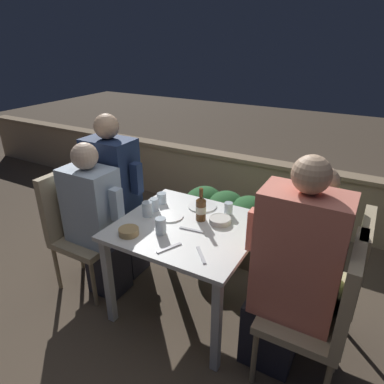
{
  "coord_description": "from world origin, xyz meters",
  "views": [
    {
      "loc": [
        1.0,
        -1.73,
        1.87
      ],
      "look_at": [
        0.0,
        0.06,
        0.93
      ],
      "focal_mm": 32.0,
      "sensor_mm": 36.0,
      "label": 1
    }
  ],
  "objects_px": {
    "person_blue_shirt": "(97,221)",
    "chair_left_far": "(99,205)",
    "beer_bottle": "(201,208)",
    "potted_plant": "(120,190)",
    "chair_right_near": "(326,306)",
    "chair_right_far": "(338,276)",
    "person_navy_jumper": "(117,197)",
    "chair_left_near": "(77,220)",
    "person_coral_top": "(290,274)",
    "person_green_blouse": "(304,257)"
  },
  "relations": [
    {
      "from": "person_blue_shirt",
      "to": "chair_left_far",
      "type": "bearing_deg",
      "value": 131.23
    },
    {
      "from": "person_navy_jumper",
      "to": "beer_bottle",
      "type": "xyz_separation_m",
      "value": [
        0.8,
        -0.05,
        0.12
      ]
    },
    {
      "from": "chair_right_far",
      "to": "potted_plant",
      "type": "xyz_separation_m",
      "value": [
        -2.17,
        0.56,
        -0.13
      ]
    },
    {
      "from": "person_navy_jumper",
      "to": "person_green_blouse",
      "type": "distance_m",
      "value": 1.51
    },
    {
      "from": "chair_right_near",
      "to": "chair_right_far",
      "type": "distance_m",
      "value": 0.3
    },
    {
      "from": "chair_right_near",
      "to": "person_green_blouse",
      "type": "xyz_separation_m",
      "value": [
        -0.19,
        0.3,
        0.06
      ]
    },
    {
      "from": "person_coral_top",
      "to": "person_blue_shirt",
      "type": "bearing_deg",
      "value": 179.05
    },
    {
      "from": "person_navy_jumper",
      "to": "person_green_blouse",
      "type": "xyz_separation_m",
      "value": [
        1.5,
        -0.01,
        -0.07
      ]
    },
    {
      "from": "potted_plant",
      "to": "person_coral_top",
      "type": "bearing_deg",
      "value": -23.92
    },
    {
      "from": "person_navy_jumper",
      "to": "beer_bottle",
      "type": "relative_size",
      "value": 5.68
    },
    {
      "from": "chair_left_far",
      "to": "person_coral_top",
      "type": "relative_size",
      "value": 0.69
    },
    {
      "from": "beer_bottle",
      "to": "chair_right_near",
      "type": "bearing_deg",
      "value": -16.33
    },
    {
      "from": "chair_right_near",
      "to": "person_green_blouse",
      "type": "distance_m",
      "value": 0.36
    },
    {
      "from": "person_green_blouse",
      "to": "beer_bottle",
      "type": "xyz_separation_m",
      "value": [
        -0.71,
        -0.04,
        0.19
      ]
    },
    {
      "from": "person_coral_top",
      "to": "person_green_blouse",
      "type": "height_order",
      "value": "person_coral_top"
    },
    {
      "from": "person_navy_jumper",
      "to": "person_coral_top",
      "type": "distance_m",
      "value": 1.52
    },
    {
      "from": "person_blue_shirt",
      "to": "chair_left_far",
      "type": "xyz_separation_m",
      "value": [
        -0.25,
        0.29,
        -0.05
      ]
    },
    {
      "from": "person_coral_top",
      "to": "beer_bottle",
      "type": "height_order",
      "value": "person_coral_top"
    },
    {
      "from": "person_navy_jumper",
      "to": "beer_bottle",
      "type": "height_order",
      "value": "person_navy_jumper"
    },
    {
      "from": "chair_left_near",
      "to": "chair_right_near",
      "type": "bearing_deg",
      "value": -0.74
    },
    {
      "from": "chair_left_far",
      "to": "chair_right_far",
      "type": "distance_m",
      "value": 1.92
    },
    {
      "from": "person_coral_top",
      "to": "beer_bottle",
      "type": "bearing_deg",
      "value": 159.18
    },
    {
      "from": "chair_right_far",
      "to": "beer_bottle",
      "type": "distance_m",
      "value": 0.95
    },
    {
      "from": "chair_left_near",
      "to": "chair_left_far",
      "type": "relative_size",
      "value": 1.0
    },
    {
      "from": "chair_left_near",
      "to": "person_coral_top",
      "type": "relative_size",
      "value": 0.69
    },
    {
      "from": "chair_left_far",
      "to": "person_coral_top",
      "type": "bearing_deg",
      "value": -10.34
    },
    {
      "from": "person_green_blouse",
      "to": "beer_bottle",
      "type": "bearing_deg",
      "value": -176.79
    },
    {
      "from": "person_blue_shirt",
      "to": "person_green_blouse",
      "type": "relative_size",
      "value": 0.99
    },
    {
      "from": "chair_left_far",
      "to": "person_blue_shirt",
      "type": "bearing_deg",
      "value": -48.77
    },
    {
      "from": "person_green_blouse",
      "to": "chair_right_near",
      "type": "bearing_deg",
      "value": -57.53
    },
    {
      "from": "chair_right_far",
      "to": "person_green_blouse",
      "type": "relative_size",
      "value": 0.78
    },
    {
      "from": "person_blue_shirt",
      "to": "potted_plant",
      "type": "bearing_deg",
      "value": 120.56
    },
    {
      "from": "chair_right_near",
      "to": "person_coral_top",
      "type": "bearing_deg",
      "value": 180.0
    },
    {
      "from": "person_green_blouse",
      "to": "chair_right_far",
      "type": "bearing_deg",
      "value": 0.0
    },
    {
      "from": "person_blue_shirt",
      "to": "person_green_blouse",
      "type": "distance_m",
      "value": 1.49
    },
    {
      "from": "chair_left_near",
      "to": "chair_right_far",
      "type": "relative_size",
      "value": 1.0
    },
    {
      "from": "chair_left_far",
      "to": "person_coral_top",
      "type": "xyz_separation_m",
      "value": [
        1.7,
        -0.31,
        0.13
      ]
    },
    {
      "from": "person_coral_top",
      "to": "person_green_blouse",
      "type": "distance_m",
      "value": 0.31
    },
    {
      "from": "chair_left_near",
      "to": "chair_right_far",
      "type": "height_order",
      "value": "same"
    },
    {
      "from": "chair_left_near",
      "to": "person_navy_jumper",
      "type": "xyz_separation_m",
      "value": [
        0.17,
        0.29,
        0.13
      ]
    },
    {
      "from": "chair_left_far",
      "to": "chair_right_far",
      "type": "xyz_separation_m",
      "value": [
        1.92,
        -0.01,
        0.0
      ]
    },
    {
      "from": "chair_left_near",
      "to": "person_green_blouse",
      "type": "distance_m",
      "value": 1.7
    },
    {
      "from": "chair_left_near",
      "to": "person_green_blouse",
      "type": "relative_size",
      "value": 0.78
    },
    {
      "from": "beer_bottle",
      "to": "potted_plant",
      "type": "distance_m",
      "value": 1.44
    },
    {
      "from": "chair_left_far",
      "to": "person_green_blouse",
      "type": "relative_size",
      "value": 0.78
    },
    {
      "from": "chair_left_near",
      "to": "person_coral_top",
      "type": "bearing_deg",
      "value": -0.83
    },
    {
      "from": "person_blue_shirt",
      "to": "potted_plant",
      "type": "distance_m",
      "value": 0.99
    },
    {
      "from": "potted_plant",
      "to": "person_navy_jumper",
      "type": "bearing_deg",
      "value": -50.74
    },
    {
      "from": "chair_right_near",
      "to": "person_green_blouse",
      "type": "bearing_deg",
      "value": 122.47
    },
    {
      "from": "chair_right_near",
      "to": "person_navy_jumper",
      "type": "bearing_deg",
      "value": 169.66
    }
  ]
}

